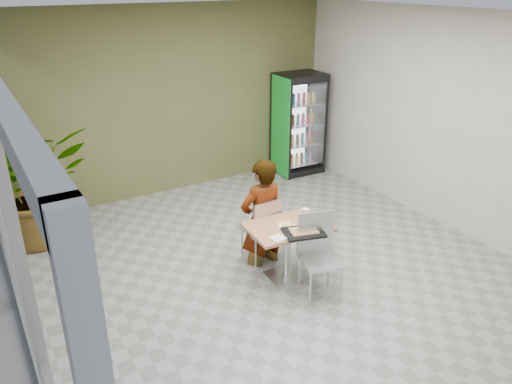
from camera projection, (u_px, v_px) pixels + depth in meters
ground at (285, 279)px, 6.43m from camera, size 7.00×7.00×0.00m
room_envelope at (289, 163)px, 5.79m from camera, size 6.00×7.00×3.20m
storefront_frame at (6, 224)px, 4.37m from camera, size 0.10×7.00×3.20m
dining_table at (287, 240)px, 6.26m from camera, size 1.05×0.77×0.75m
chair_far at (264, 226)px, 6.60m from camera, size 0.42×0.43×0.94m
chair_near at (318, 248)px, 5.96m from camera, size 0.57×0.57×1.03m
seated_woman at (262, 222)px, 6.63m from camera, size 0.66×0.44×1.77m
pizza_plate at (287, 225)px, 6.15m from camera, size 0.28×0.22×0.03m
soda_cup at (305, 215)px, 6.26m from camera, size 0.09×0.09×0.17m
napkin_stack at (278, 238)px, 5.85m from camera, size 0.18×0.18×0.02m
cafeteria_tray at (304, 232)px, 5.98m from camera, size 0.56×0.47×0.03m
beverage_fridge at (299, 124)px, 9.58m from camera, size 0.90×0.71×1.93m
potted_plant at (33, 187)px, 7.05m from camera, size 1.86×1.73×1.69m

